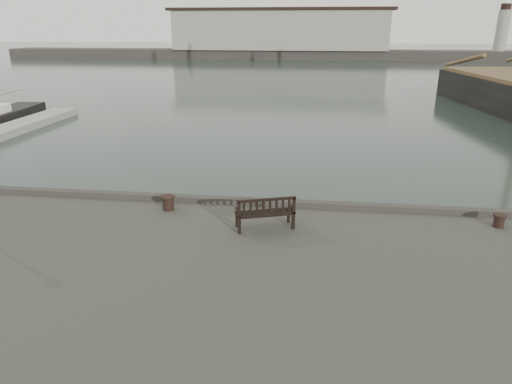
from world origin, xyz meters
The scene contains 5 objects.
ground centered at (0.00, 0.00, 0.00)m, with size 400.00×400.00×0.00m, color black.
breakwater centered at (-4.56, 92.00, 4.30)m, with size 140.00×9.50×12.20m.
bench centered at (-0.85, -1.90, 1.85)m, with size 1.69×1.04×0.92m.
bollard_left centered at (-3.90, -0.92, 1.78)m, with size 0.42×0.42×0.44m, color black.
bollard_right centered at (5.57, -0.98, 1.74)m, with size 0.35×0.35×0.37m, color black.
Camera 1 is at (0.37, -13.31, 6.79)m, focal length 32.00 mm.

